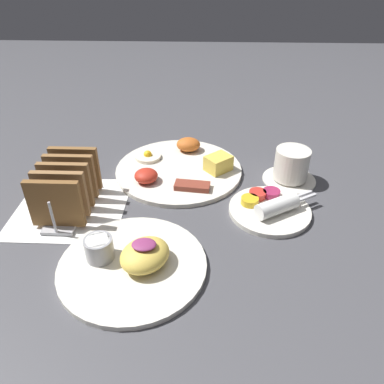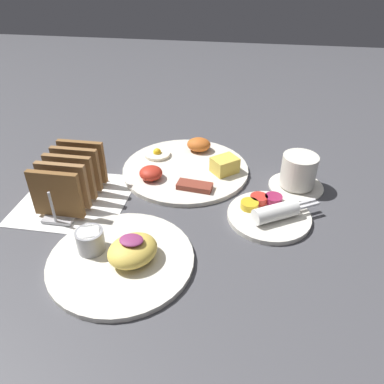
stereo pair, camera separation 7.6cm
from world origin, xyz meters
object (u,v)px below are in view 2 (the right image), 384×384
Objects in this scene: coffee_cup at (298,173)px; plate_condiments at (269,212)px; plate_foreground at (121,255)px; plate_breakfast at (187,167)px; toast_rack at (71,179)px.

plate_condiments is at bearing -116.79° from coffee_cup.
coffee_cup is (0.31, 0.29, 0.02)m from plate_foreground.
plate_condiments is at bearing -38.33° from plate_breakfast.
plate_condiments is 0.72× the size of plate_foreground.
plate_breakfast is 0.24m from plate_condiments.
toast_rack is (-0.41, -0.00, 0.04)m from plate_condiments.
plate_breakfast is at bearing 79.43° from plate_foreground.
toast_rack is (-0.16, 0.16, 0.04)m from plate_foreground.
plate_foreground is at bearing -100.57° from plate_breakfast.
coffee_cup is at bearing 14.83° from toast_rack.
coffee_cup is at bearing 42.52° from plate_foreground.
toast_rack is at bearing -144.08° from plate_breakfast.
plate_foreground is (-0.25, -0.17, 0.00)m from plate_condiments.
plate_condiments is (0.19, -0.15, 0.00)m from plate_breakfast.
toast_rack reaches higher than plate_foreground.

